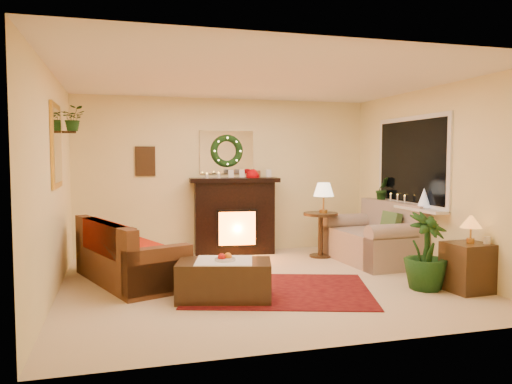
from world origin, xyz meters
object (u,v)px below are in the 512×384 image
object	(u,v)px
loveseat	(371,235)
sofa	(130,249)
end_table_square	(468,269)
fireplace	(234,221)
side_table_round	(320,237)
coffee_table	(224,281)

from	to	relation	value
loveseat	sofa	bearing A→B (deg)	-178.90
sofa	loveseat	world-z (taller)	loveseat
sofa	end_table_square	bearing A→B (deg)	-42.71
sofa	fireplace	bearing A→B (deg)	20.30
loveseat	side_table_round	bearing A→B (deg)	134.11
loveseat	coffee_table	world-z (taller)	loveseat
loveseat	coffee_table	distance (m)	2.98
end_table_square	sofa	bearing A→B (deg)	158.10
side_table_round	loveseat	bearing A→B (deg)	-42.59
side_table_round	fireplace	bearing A→B (deg)	152.38
side_table_round	end_table_square	world-z (taller)	side_table_round
sofa	end_table_square	distance (m)	4.21
fireplace	side_table_round	size ratio (longest dim) A/B	1.82
sofa	fireplace	distance (m)	2.30
sofa	end_table_square	xyz separation A→B (m)	(3.91, -1.57, -0.16)
end_table_square	coffee_table	world-z (taller)	end_table_square
fireplace	sofa	bearing A→B (deg)	-133.69
fireplace	side_table_round	world-z (taller)	fireplace
loveseat	end_table_square	world-z (taller)	loveseat
end_table_square	coffee_table	distance (m)	2.93
sofa	fireplace	xyz separation A→B (m)	(1.73, 1.51, 0.12)
sofa	coffee_table	world-z (taller)	sofa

